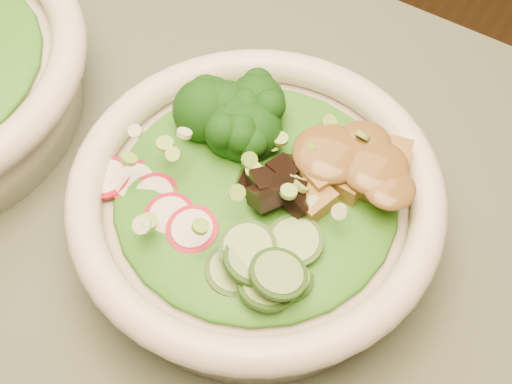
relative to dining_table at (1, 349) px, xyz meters
The scene contains 10 objects.
dining_table is the anchor object (origin of this frame).
salad_bowl 0.25m from the dining_table, 42.78° to the left, with size 0.24×0.24×0.06m.
lettuce_bed 0.26m from the dining_table, 42.78° to the left, with size 0.18×0.18×0.02m, color #1F6515.
broccoli_florets 0.28m from the dining_table, 57.79° to the left, with size 0.07×0.06×0.04m, color black, non-canonical shape.
radish_slices 0.22m from the dining_table, 42.47° to the left, with size 0.10×0.04×0.02m, color #A10C24, non-canonical shape.
cucumber_slices 0.27m from the dining_table, 27.01° to the left, with size 0.06×0.06×0.03m, color #76A75D, non-canonical shape.
mushroom_heap 0.28m from the dining_table, 42.70° to the left, with size 0.06×0.06×0.04m, color black, non-canonical shape.
tofu_cubes 0.31m from the dining_table, 42.09° to the left, with size 0.08×0.05×0.03m, color olive, non-canonical shape.
peanut_sauce 0.32m from the dining_table, 42.09° to the left, with size 0.06×0.05×0.01m, color brown.
scallion_garnish 0.28m from the dining_table, 42.78° to the left, with size 0.17×0.17×0.02m, color #7DB640, non-canonical shape.
Camera 1 is at (0.28, -0.07, 1.17)m, focal length 50.00 mm.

